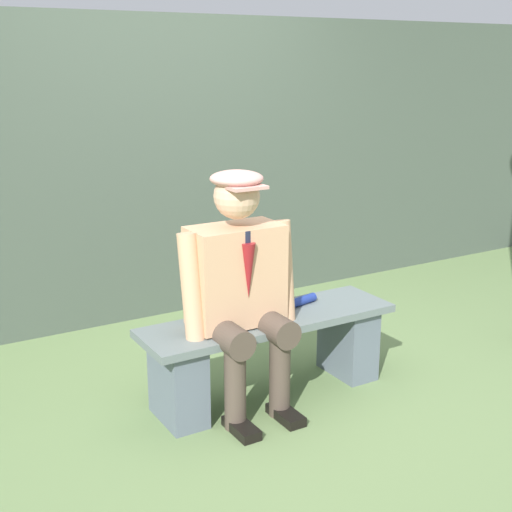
{
  "coord_description": "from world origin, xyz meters",
  "views": [
    {
      "loc": [
        1.87,
        3.01,
        1.79
      ],
      "look_at": [
        0.08,
        0.0,
        0.81
      ],
      "focal_mm": 49.26,
      "sensor_mm": 36.0,
      "label": 1
    }
  ],
  "objects": [
    {
      "name": "seated_man",
      "position": [
        0.2,
        0.05,
        0.7
      ],
      "size": [
        0.65,
        0.54,
        1.27
      ],
      "color": "tan",
      "rests_on": "ground"
    },
    {
      "name": "ground_plane",
      "position": [
        0.0,
        0.0,
        0.0
      ],
      "size": [
        30.0,
        30.0,
        0.0
      ],
      "primitive_type": "plane",
      "color": "#67814D"
    },
    {
      "name": "stadium_wall",
      "position": [
        0.0,
        -1.59,
        1.04
      ],
      "size": [
        12.0,
        0.24,
        2.09
      ],
      "primitive_type": "cube",
      "color": "#455145",
      "rests_on": "ground"
    },
    {
      "name": "bench",
      "position": [
        0.0,
        0.0,
        0.28
      ],
      "size": [
        1.42,
        0.41,
        0.46
      ],
      "color": "slate",
      "rests_on": "ground"
    },
    {
      "name": "rolled_magazine",
      "position": [
        -0.22,
        -0.06,
        0.48
      ],
      "size": [
        0.27,
        0.1,
        0.05
      ],
      "primitive_type": "cylinder",
      "rotation": [
        0.0,
        1.57,
        0.21
      ],
      "color": "navy",
      "rests_on": "bench"
    }
  ]
}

